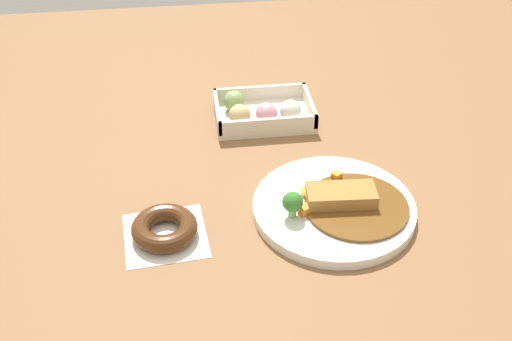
% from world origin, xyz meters
% --- Properties ---
extents(ground_plane, '(1.60, 1.60, 0.00)m').
position_xyz_m(ground_plane, '(0.00, 0.00, 0.00)').
color(ground_plane, brown).
extents(curry_plate, '(0.28, 0.28, 0.07)m').
position_xyz_m(curry_plate, '(0.08, -0.13, 0.01)').
color(curry_plate, white).
rests_on(curry_plate, ground_plane).
extents(donut_box, '(0.20, 0.14, 0.06)m').
position_xyz_m(donut_box, '(-0.01, 0.17, 0.02)').
color(donut_box, beige).
rests_on(donut_box, ground_plane).
extents(chocolate_ring_donut, '(0.14, 0.14, 0.03)m').
position_xyz_m(chocolate_ring_donut, '(-0.21, -0.15, 0.02)').
color(chocolate_ring_donut, white).
rests_on(chocolate_ring_donut, ground_plane).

